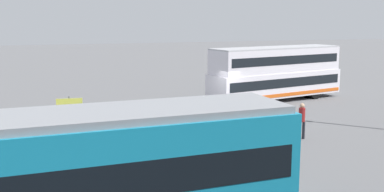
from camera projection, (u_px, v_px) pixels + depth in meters
ground_plane at (225, 111)px, 29.22m from camera, size 160.00×160.00×0.00m
double_decker_bus at (276, 73)px, 32.90m from camera, size 10.81×4.73×3.86m
tram_yellow at (26, 185)px, 11.22m from camera, size 14.13×3.25×3.59m
pedestrian_near_railing at (163, 123)px, 21.89m from camera, size 0.41×0.41×1.63m
pedestrian_crossing at (302, 118)px, 22.49m from camera, size 0.45×0.45×1.79m
pedestrian_railing at (172, 118)px, 23.88m from camera, size 7.82×1.12×1.08m
info_sign at (70, 111)px, 21.34m from camera, size 1.19×0.17×2.32m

